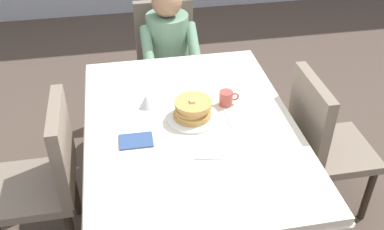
{
  "coord_description": "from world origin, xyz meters",
  "views": [
    {
      "loc": [
        -0.33,
        -1.82,
        2.15
      ],
      "look_at": [
        0.01,
        0.02,
        0.79
      ],
      "focal_mm": 41.3,
      "sensor_mm": 36.0,
      "label": 1
    }
  ],
  "objects": [
    {
      "name": "napkin_folded",
      "position": [
        -0.3,
        -0.09,
        0.74
      ],
      "size": [
        0.17,
        0.12,
        0.01
      ],
      "primitive_type": "cube",
      "rotation": [
        0.0,
        0.0,
        -0.02
      ],
      "color": "#334C7F",
      "rests_on": "dining_table_main"
    },
    {
      "name": "knife_right_of_plate",
      "position": [
        0.21,
        0.03,
        0.74
      ],
      "size": [
        0.01,
        0.2,
        0.0
      ],
      "primitive_type": "cube",
      "rotation": [
        0.0,
        0.0,
        1.57
      ],
      "color": "silver",
      "rests_on": "dining_table_main"
    },
    {
      "name": "spoon_near_edge",
      "position": [
        0.04,
        -0.28,
        0.74
      ],
      "size": [
        0.15,
        0.05,
        0.0
      ],
      "primitive_type": "cube",
      "rotation": [
        0.0,
        0.0,
        -0.22
      ],
      "color": "silver",
      "rests_on": "dining_table_main"
    },
    {
      "name": "ground_plane",
      "position": [
        0.0,
        0.0,
        0.0
      ],
      "size": [
        14.0,
        14.0,
        0.0
      ],
      "primitive_type": "plane",
      "color": "brown"
    },
    {
      "name": "diner_person",
      "position": [
        0.02,
        1.01,
        0.67
      ],
      "size": [
        0.4,
        0.43,
        1.12
      ],
      "rotation": [
        0.0,
        0.0,
        3.14
      ],
      "color": "gray",
      "rests_on": "ground"
    },
    {
      "name": "chair_diner",
      "position": [
        0.02,
        1.17,
        0.53
      ],
      "size": [
        0.44,
        0.45,
        0.93
      ],
      "rotation": [
        0.0,
        0.0,
        3.14
      ],
      "color": "#7A6B5B",
      "rests_on": "ground"
    },
    {
      "name": "syrup_pitcher",
      "position": [
        -0.21,
        0.2,
        0.78
      ],
      "size": [
        0.08,
        0.08,
        0.07
      ],
      "color": "silver",
      "rests_on": "dining_table_main"
    },
    {
      "name": "chair_right_side",
      "position": [
        0.77,
        0.0,
        0.53
      ],
      "size": [
        0.45,
        0.44,
        0.93
      ],
      "rotation": [
        0.0,
        0.0,
        -1.57
      ],
      "color": "#7A6B5B",
      "rests_on": "ground"
    },
    {
      "name": "dining_table_main",
      "position": [
        0.0,
        0.0,
        0.65
      ],
      "size": [
        1.12,
        1.52,
        0.74
      ],
      "color": "silver",
      "rests_on": "ground"
    },
    {
      "name": "fork_left_of_plate",
      "position": [
        -0.17,
        0.03,
        0.74
      ],
      "size": [
        0.03,
        0.18,
        0.0
      ],
      "primitive_type": "cube",
      "rotation": [
        0.0,
        0.0,
        1.48
      ],
      "color": "silver",
      "rests_on": "dining_table_main"
    },
    {
      "name": "chair_left_side",
      "position": [
        -0.77,
        0.0,
        0.53
      ],
      "size": [
        0.45,
        0.44,
        0.93
      ],
      "rotation": [
        0.0,
        0.0,
        1.57
      ],
      "color": "#7A6B5B",
      "rests_on": "ground"
    },
    {
      "name": "breakfast_stack",
      "position": [
        0.02,
        0.05,
        0.8
      ],
      "size": [
        0.21,
        0.2,
        0.1
      ],
      "color": "tan",
      "rests_on": "plate_breakfast"
    },
    {
      "name": "cup_coffee",
      "position": [
        0.23,
        0.15,
        0.78
      ],
      "size": [
        0.11,
        0.08,
        0.08
      ],
      "color": "#B24C42",
      "rests_on": "dining_table_main"
    },
    {
      "name": "plate_breakfast",
      "position": [
        0.02,
        0.05,
        0.75
      ],
      "size": [
        0.28,
        0.28,
        0.02
      ],
      "primitive_type": "cylinder",
      "color": "white",
      "rests_on": "dining_table_main"
    }
  ]
}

